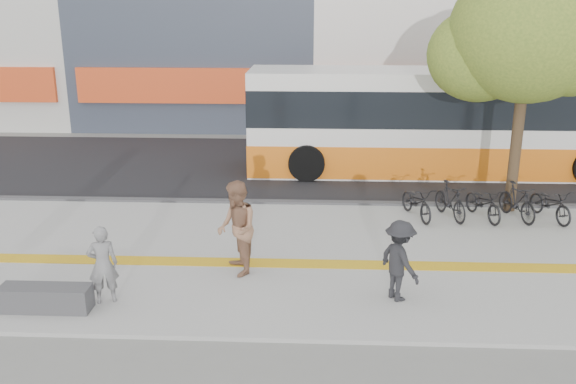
{
  "coord_description": "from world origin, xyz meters",
  "views": [
    {
      "loc": [
        2.14,
        -10.95,
        5.39
      ],
      "look_at": [
        1.55,
        2.0,
        1.33
      ],
      "focal_mm": 38.94,
      "sensor_mm": 36.0,
      "label": 1
    }
  ],
  "objects_px": {
    "bench": "(46,298)",
    "seated_woman": "(103,265)",
    "street_tree": "(526,35)",
    "bus": "(442,125)",
    "pedestrian_tan": "(237,228)",
    "pedestrian_dark": "(399,261)"
  },
  "relations": [
    {
      "from": "bench",
      "to": "seated_woman",
      "type": "distance_m",
      "value": 1.14
    },
    {
      "from": "street_tree",
      "to": "bus",
      "type": "xyz_separation_m",
      "value": [
        -1.11,
        3.68,
        -2.95
      ]
    },
    {
      "from": "bus",
      "to": "pedestrian_tan",
      "type": "height_order",
      "value": "bus"
    },
    {
      "from": "street_tree",
      "to": "pedestrian_dark",
      "type": "xyz_separation_m",
      "value": [
        -3.5,
        -5.3,
        -3.68
      ]
    },
    {
      "from": "bus",
      "to": "seated_woman",
      "type": "xyz_separation_m",
      "value": [
        -7.72,
        -9.35,
        -0.75
      ]
    },
    {
      "from": "bus",
      "to": "pedestrian_dark",
      "type": "xyz_separation_m",
      "value": [
        -2.39,
        -8.98,
        -0.73
      ]
    },
    {
      "from": "bench",
      "to": "pedestrian_tan",
      "type": "distance_m",
      "value": 3.7
    },
    {
      "from": "street_tree",
      "to": "bus",
      "type": "distance_m",
      "value": 4.84
    },
    {
      "from": "street_tree",
      "to": "bus",
      "type": "relative_size",
      "value": 0.52
    },
    {
      "from": "seated_woman",
      "to": "pedestrian_tan",
      "type": "height_order",
      "value": "pedestrian_tan"
    },
    {
      "from": "street_tree",
      "to": "pedestrian_dark",
      "type": "height_order",
      "value": "street_tree"
    },
    {
      "from": "bench",
      "to": "bus",
      "type": "distance_m",
      "value": 13.07
    },
    {
      "from": "bench",
      "to": "bus",
      "type": "bearing_deg",
      "value": 48.2
    },
    {
      "from": "bench",
      "to": "pedestrian_dark",
      "type": "relative_size",
      "value": 1.06
    },
    {
      "from": "bus",
      "to": "pedestrian_tan",
      "type": "relative_size",
      "value": 6.32
    },
    {
      "from": "pedestrian_dark",
      "to": "bench",
      "type": "bearing_deg",
      "value": 65.26
    },
    {
      "from": "street_tree",
      "to": "bus",
      "type": "height_order",
      "value": "street_tree"
    },
    {
      "from": "pedestrian_dark",
      "to": "seated_woman",
      "type": "bearing_deg",
      "value": 62.65
    },
    {
      "from": "pedestrian_tan",
      "to": "pedestrian_dark",
      "type": "xyz_separation_m",
      "value": [
        3.08,
        -0.99,
        -0.19
      ]
    },
    {
      "from": "pedestrian_dark",
      "to": "bus",
      "type": "bearing_deg",
      "value": -46.18
    },
    {
      "from": "pedestrian_tan",
      "to": "bus",
      "type": "bearing_deg",
      "value": 126.67
    },
    {
      "from": "bench",
      "to": "street_tree",
      "type": "xyz_separation_m",
      "value": [
        9.78,
        6.02,
        4.21
      ]
    }
  ]
}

